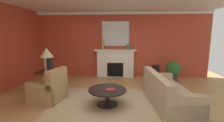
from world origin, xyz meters
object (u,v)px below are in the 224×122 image
mantel_mirror (116,34)px  table_lamp (47,55)px  armchair_near_window (49,91)px  side_table (48,80)px  sofa (167,94)px  vase_on_side_table (50,65)px  vase_mantel_left (103,44)px  coffee_table (107,93)px  vase_tall_corner (155,72)px  fireplace (115,64)px  vase_mantel_right (128,47)px  potted_plant (173,70)px

mantel_mirror → table_lamp: size_ratio=1.56×
armchair_near_window → side_table: (-0.37, 0.73, 0.09)m
sofa → vase_on_side_table: bearing=170.1°
vase_mantel_left → coffee_table: bearing=-80.5°
mantel_mirror → vase_tall_corner: bearing=-13.9°
fireplace → coffee_table: size_ratio=1.80×
sofa → vase_mantel_right: bearing=109.5°
side_table → table_lamp: 0.82m
side_table → table_lamp: bearing=0.0°
coffee_table → potted_plant: (2.37, 2.24, 0.16)m
sofa → armchair_near_window: (-3.24, -0.00, 0.01)m
vase_mantel_right → side_table: bearing=-143.1°
fireplace → armchair_near_window: size_ratio=1.89×
vase_mantel_left → potted_plant: (2.85, -0.63, -0.97)m
mantel_mirror → potted_plant: size_ratio=1.41×
coffee_table → vase_mantel_left: (-0.48, 2.87, 1.12)m
mantel_mirror → vase_mantel_left: (-0.55, -0.17, -0.44)m
fireplace → sofa: fireplace is taller
side_table → vase_mantel_right: (2.65, 1.99, 0.94)m
side_table → vase_on_side_table: bearing=-38.7°
sofa → side_table: (-3.61, 0.73, 0.10)m
vase_mantel_right → vase_on_side_table: bearing=-139.8°
vase_on_side_table → vase_mantel_right: bearing=40.2°
side_table → vase_mantel_right: 3.44m
mantel_mirror → coffee_table: 3.42m
coffee_table → vase_on_side_table: (-1.88, 0.76, 0.58)m
armchair_near_window → vase_on_side_table: size_ratio=2.16×
vase_mantel_left → potted_plant: size_ratio=0.57×
mantel_mirror → table_lamp: mantel_mirror is taller
side_table → vase_on_side_table: 0.55m
mantel_mirror → sofa: mantel_mirror is taller
armchair_near_window → vase_on_side_table: bearing=109.6°
mantel_mirror → armchair_near_window: 3.72m
fireplace → mantel_mirror: (0.00, 0.12, 1.33)m
coffee_table → side_table: 2.21m
mantel_mirror → coffee_table: (-0.07, -3.04, -1.57)m
mantel_mirror → side_table: 3.36m
coffee_table → table_lamp: 2.38m
fireplace → vase_on_side_table: (-1.95, -2.16, 0.34)m
table_lamp → side_table: bearing=0.0°
armchair_near_window → vase_tall_corner: bearing=35.7°
armchair_near_window → vase_mantel_left: bearing=66.5°
potted_plant → vase_tall_corner: bearing=147.8°
sofa → table_lamp: bearing=168.6°
armchair_near_window → side_table: 0.82m
side_table → vase_tall_corner: (3.80, 1.74, -0.10)m
mantel_mirror → armchair_near_window: size_ratio=1.23×
side_table → coffee_table: bearing=-23.5°
mantel_mirror → vase_mantel_left: mantel_mirror is taller
table_lamp → vase_mantel_right: (2.65, 1.99, 0.11)m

